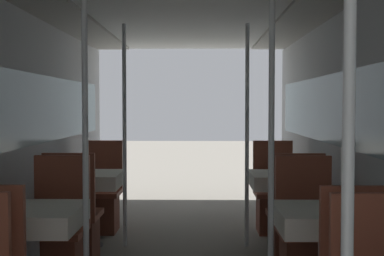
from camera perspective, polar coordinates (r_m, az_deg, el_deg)
The scene contains 16 objects.
wall_right at distance 3.91m, azimuth 19.20°, elevation -1.61°, with size 0.05×8.40×2.21m.
dining_table_left_1 at distance 3.74m, azimuth -16.78°, elevation -9.72°, with size 0.65×0.65×0.74m.
chair_left_far_1 at distance 4.39m, azimuth -14.21°, elevation -12.29°, with size 0.45×0.45×1.01m.
support_pole_left_1 at distance 3.57m, azimuth -11.30°, elevation -2.50°, with size 0.04×0.04×2.21m.
dining_table_left_2 at distance 5.46m, azimuth -10.98°, elevation -5.81°, with size 0.65×0.65×0.74m.
chair_left_near_2 at distance 4.93m, azimuth -12.46°, elevation -10.65°, with size 0.45×0.45×1.01m.
chair_left_far_2 at distance 6.12m, azimuth -9.75°, elevation -8.06°, with size 0.45×0.45×1.01m.
support_pole_left_2 at distance 5.35m, azimuth -7.21°, elevation -0.83°, with size 0.04×0.04×2.21m.
support_pole_right_0 at distance 1.76m, azimuth 16.27°, elevation -7.66°, with size 0.04×0.04×2.21m.
dining_table_right_1 at distance 3.66m, azimuth 14.14°, elevation -9.94°, with size 0.65×0.65×0.74m.
chair_right_far_1 at distance 4.33m, azimuth 12.17°, elevation -12.49°, with size 0.45×0.45×1.01m.
support_pole_right_1 at distance 3.52m, azimuth 8.45°, elevation -2.55°, with size 0.04×0.04×2.21m.
dining_table_right_2 at distance 5.41m, azimuth 9.73°, elevation -5.88°, with size 0.65×0.65×0.74m.
chair_right_near_2 at distance 4.87m, azimuth 10.84°, elevation -10.80°, with size 0.45×0.45×1.01m.
chair_right_far_2 at distance 6.07m, azimuth 8.80°, elevation -8.13°, with size 0.45×0.45×1.01m.
support_pole_right_2 at distance 5.32m, azimuth 5.89°, elevation -0.84°, with size 0.04×0.04×2.21m.
Camera 1 is at (0.15, -0.90, 1.41)m, focal length 50.00 mm.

